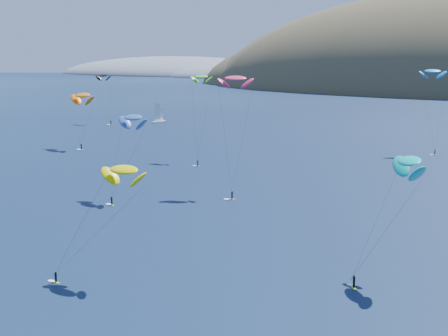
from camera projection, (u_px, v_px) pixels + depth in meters
headland at (190, 77)px, 915.99m from camera, size 460.00×250.00×60.00m
sailboat at (159, 121)px, 284.11m from camera, size 8.51×7.80×10.16m
kitesurfer_1 at (83, 95)px, 206.65m from camera, size 11.34×7.95×20.60m
kitesurfer_2 at (124, 170)px, 86.57m from camera, size 11.34×9.31×17.61m
kitesurfer_3 at (201, 77)px, 183.16m from camera, size 9.26×12.84×26.36m
kitesurfer_4 at (433, 71)px, 194.03m from camera, size 8.66×6.64×28.11m
kitesurfer_5 at (409, 161)px, 85.63m from camera, size 9.29×12.71×19.21m
kitesurfer_9 at (235, 79)px, 138.90m from camera, size 8.34×11.04×28.05m
kitesurfer_10 at (133, 118)px, 134.59m from camera, size 9.22×11.55×20.12m
kitesurfer_12 at (103, 76)px, 279.28m from camera, size 11.56×6.21×23.62m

